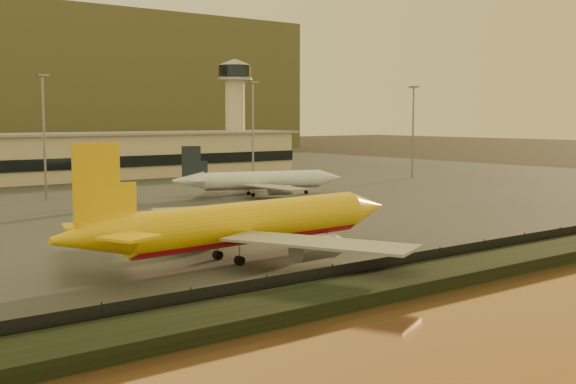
% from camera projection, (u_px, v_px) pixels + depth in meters
% --- Properties ---
extents(ground, '(900.00, 900.00, 0.00)m').
position_uv_depth(ground, '(348.00, 254.00, 90.00)').
color(ground, black).
rests_on(ground, ground).
extents(embankment, '(320.00, 7.00, 1.40)m').
position_uv_depth(embankment, '(456.00, 271.00, 76.55)').
color(embankment, black).
rests_on(embankment, ground).
extents(tarmac, '(320.00, 220.00, 0.20)m').
position_uv_depth(tarmac, '(67.00, 192.00, 164.78)').
color(tarmac, '#2D2D2D').
rests_on(tarmac, ground).
extents(perimeter_fence, '(300.00, 0.05, 2.20)m').
position_uv_depth(perimeter_fence, '(428.00, 260.00, 79.64)').
color(perimeter_fence, black).
rests_on(perimeter_fence, tarmac).
extents(control_tower, '(11.20, 11.20, 35.50)m').
position_uv_depth(control_tower, '(235.00, 103.00, 233.47)').
color(control_tower, tan).
rests_on(control_tower, tarmac).
extents(apron_light_masts, '(152.20, 12.20, 25.40)m').
position_uv_depth(apron_light_masts, '(166.00, 123.00, 156.55)').
color(apron_light_masts, slate).
rests_on(apron_light_masts, tarmac).
extents(dhl_cargo_jet, '(47.71, 46.70, 14.26)m').
position_uv_depth(dhl_cargo_jet, '(246.00, 224.00, 85.11)').
color(dhl_cargo_jet, '#E9B00C').
rests_on(dhl_cargo_jet, tarmac).
extents(white_narrowbody_jet, '(36.95, 35.10, 10.88)m').
position_uv_depth(white_narrowbody_jet, '(260.00, 181.00, 155.19)').
color(white_narrowbody_jet, silver).
rests_on(white_narrowbody_jet, tarmac).
extents(gse_vehicle_yellow, '(4.65, 2.94, 1.94)m').
position_uv_depth(gse_vehicle_yellow, '(320.00, 216.00, 116.63)').
color(gse_vehicle_yellow, '#E9B00C').
rests_on(gse_vehicle_yellow, tarmac).
extents(gse_vehicle_white, '(4.41, 2.88, 1.83)m').
position_uv_depth(gse_vehicle_white, '(170.00, 224.00, 107.42)').
color(gse_vehicle_white, silver).
rests_on(gse_vehicle_white, tarmac).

